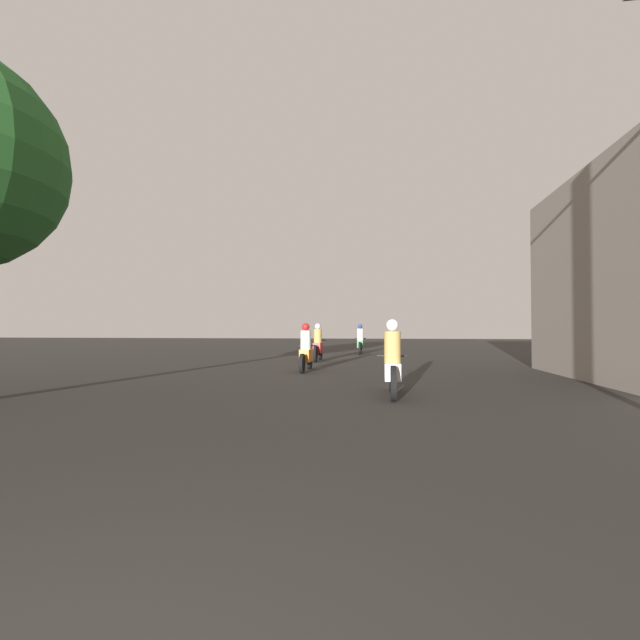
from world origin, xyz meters
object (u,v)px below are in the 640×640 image
at_px(motorcycle_white, 392,365).
at_px(motorcycle_green, 360,342).
at_px(motorcycle_orange, 306,352).
at_px(motorcycle_red, 318,346).

relative_size(motorcycle_white, motorcycle_green, 0.98).
distance_m(motorcycle_white, motorcycle_orange, 5.26).
height_order(motorcycle_orange, motorcycle_red, motorcycle_red).
bearing_deg(motorcycle_white, motorcycle_orange, 128.01).
relative_size(motorcycle_white, motorcycle_orange, 1.02).
distance_m(motorcycle_white, motorcycle_green, 14.35).
height_order(motorcycle_red, motorcycle_green, motorcycle_green).
xyz_separation_m(motorcycle_orange, motorcycle_green, (1.22, 9.68, 0.03)).
bearing_deg(motorcycle_orange, motorcycle_green, 85.01).
bearing_deg(motorcycle_green, motorcycle_red, -96.58).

